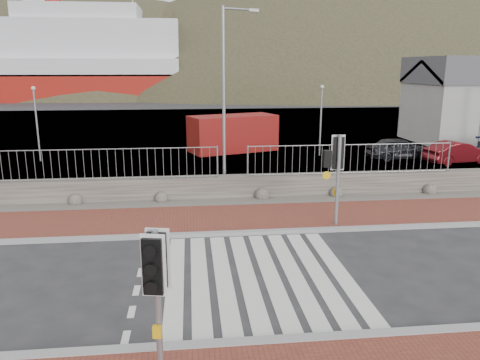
{
  "coord_description": "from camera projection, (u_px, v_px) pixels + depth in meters",
  "views": [
    {
      "loc": [
        -1.65,
        -10.83,
        5.17
      ],
      "look_at": [
        -0.16,
        3.0,
        1.77
      ],
      "focal_mm": 35.0,
      "sensor_mm": 36.0,
      "label": 1
    }
  ],
  "objects": [
    {
      "name": "stone_wall",
      "position": [
        232.0,
        187.0,
        18.8
      ],
      "size": [
        40.0,
        0.6,
        0.9
      ],
      "primitive_type": "cube",
      "color": "#49433C",
      "rests_on": "ground"
    },
    {
      "name": "ground",
      "position": [
        259.0,
        276.0,
        11.86
      ],
      "size": [
        220.0,
        220.0,
        0.0
      ],
      "primitive_type": "plane",
      "color": "#28282B",
      "rests_on": "ground"
    },
    {
      "name": "shipping_container",
      "position": [
        233.0,
        133.0,
        29.05
      ],
      "size": [
        5.76,
        3.91,
        2.22
      ],
      "primitive_type": "cube",
      "rotation": [
        0.0,
        0.0,
        0.35
      ],
      "color": "maroon",
      "rests_on": "ground"
    },
    {
      "name": "traffic_signal_near",
      "position": [
        157.0,
        275.0,
        7.4
      ],
      "size": [
        0.43,
        0.31,
        2.71
      ],
      "rotation": [
        0.0,
        0.0,
        -0.21
      ],
      "color": "gray",
      "rests_on": "ground"
    },
    {
      "name": "kerb_far",
      "position": [
        245.0,
        233.0,
        14.74
      ],
      "size": [
        40.0,
        0.25,
        0.12
      ],
      "primitive_type": "cube",
      "color": "gray",
      "rests_on": "ground"
    },
    {
      "name": "zebra_crossing",
      "position": [
        259.0,
        275.0,
        11.86
      ],
      "size": [
        4.62,
        5.6,
        0.01
      ],
      "color": "silver",
      "rests_on": "ground"
    },
    {
      "name": "hills_backdrop",
      "position": [
        230.0,
        198.0,
        102.93
      ],
      "size": [
        254.0,
        90.0,
        100.0
      ],
      "color": "#2E311D",
      "rests_on": "ground"
    },
    {
      "name": "water",
      "position": [
        200.0,
        100.0,
        72.61
      ],
      "size": [
        220.0,
        50.0,
        0.05
      ],
      "primitive_type": "cube",
      "color": "#3F4C54",
      "rests_on": "ground"
    },
    {
      "name": "car_b",
      "position": [
        458.0,
        152.0,
        25.42
      ],
      "size": [
        3.85,
        1.98,
        1.21
      ],
      "primitive_type": "imported",
      "rotation": [
        0.0,
        0.0,
        1.77
      ],
      "color": "#540C10",
      "rests_on": "ground"
    },
    {
      "name": "gravel_strip",
      "position": [
        234.0,
        202.0,
        18.13
      ],
      "size": [
        40.0,
        1.5,
        0.06
      ],
      "primitive_type": "cube",
      "color": "#59544C",
      "rests_on": "ground"
    },
    {
      "name": "car_a",
      "position": [
        399.0,
        148.0,
        26.55
      ],
      "size": [
        3.71,
        1.61,
        1.24
      ],
      "primitive_type": "imported",
      "rotation": [
        0.0,
        0.0,
        1.61
      ],
      "color": "black",
      "rests_on": "ground"
    },
    {
      "name": "streetlight",
      "position": [
        227.0,
        92.0,
        18.72
      ],
      "size": [
        1.52,
        0.68,
        7.43
      ],
      "rotation": [
        0.0,
        0.0,
        0.35
      ],
      "color": "gray",
      "rests_on": "ground"
    },
    {
      "name": "traffic_signal_far",
      "position": [
        338.0,
        161.0,
        14.96
      ],
      "size": [
        0.72,
        0.27,
        3.06
      ],
      "rotation": [
        0.0,
        0.0,
        3.13
      ],
      "color": "gray",
      "rests_on": "ground"
    },
    {
      "name": "kerb_near",
      "position": [
        282.0,
        341.0,
        8.95
      ],
      "size": [
        40.0,
        0.25,
        0.12
      ],
      "primitive_type": "cube",
      "color": "gray",
      "rests_on": "ground"
    },
    {
      "name": "quay",
      "position": [
        210.0,
        130.0,
        38.81
      ],
      "size": [
        120.0,
        40.0,
        0.5
      ],
      "primitive_type": "cube",
      "color": "#4C4C4F",
      "rests_on": "ground"
    },
    {
      "name": "ferry",
      "position": [
        41.0,
        65.0,
        73.59
      ],
      "size": [
        50.0,
        16.0,
        20.0
      ],
      "color": "maroon",
      "rests_on": "ground"
    },
    {
      "name": "railing",
      "position": [
        233.0,
        154.0,
        18.33
      ],
      "size": [
        18.07,
        0.07,
        1.22
      ],
      "color": "gray",
      "rests_on": "stone_wall"
    },
    {
      "name": "sidewalk_far",
      "position": [
        240.0,
        218.0,
        16.19
      ],
      "size": [
        40.0,
        3.0,
        0.08
      ],
      "primitive_type": "cube",
      "color": "brown",
      "rests_on": "ground"
    }
  ]
}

